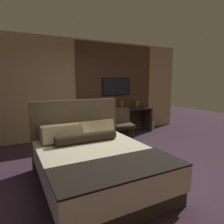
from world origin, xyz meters
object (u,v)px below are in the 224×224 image
(desk_chair, at_px, (122,121))
(waste_bin, at_px, (151,125))
(desk, at_px, (120,116))
(vase_tall, at_px, (137,104))
(vase_short, at_px, (122,105))
(tv, at_px, (116,87))
(book, at_px, (135,107))
(bed, at_px, (95,163))

(desk_chair, height_order, waste_bin, desk_chair)
(desk, relative_size, desk_chair, 2.38)
(desk_chair, distance_m, waste_bin, 1.57)
(desk, distance_m, vase_tall, 0.80)
(vase_short, bearing_deg, tv, 107.94)
(desk_chair, relative_size, vase_tall, 4.06)
(book, bearing_deg, desk, 173.17)
(desk_chair, xyz_separation_m, vase_tall, (0.96, 0.66, 0.37))
(bed, distance_m, desk, 3.16)
(vase_short, height_order, waste_bin, vase_short)
(desk, xyz_separation_m, vase_tall, (0.71, 0.08, 0.35))
(vase_tall, relative_size, book, 0.85)
(desk_chair, xyz_separation_m, vase_short, (0.32, 0.58, 0.38))
(desk, relative_size, book, 8.20)
(tv, height_order, book, tv)
(tv, distance_m, book, 0.89)
(tv, relative_size, waste_bin, 3.48)
(bed, relative_size, vase_short, 8.42)
(desk, distance_m, vase_short, 0.37)
(bed, bearing_deg, waste_bin, 38.76)
(tv, bearing_deg, vase_tall, -11.54)
(vase_tall, bearing_deg, waste_bin, -16.21)
(bed, bearing_deg, tv, 55.50)
(desk, distance_m, tv, 0.94)
(tv, bearing_deg, waste_bin, -13.42)
(desk, height_order, tv, tv)
(bed, bearing_deg, vase_short, 52.10)
(tv, height_order, waste_bin, tv)
(bed, height_order, tv, tv)
(bed, relative_size, vase_tall, 9.81)
(desk_chair, bearing_deg, tv, 86.20)
(desk, height_order, vase_short, vase_short)
(bed, height_order, vase_short, bed)
(desk, relative_size, waste_bin, 7.45)
(tv, bearing_deg, desk, -90.00)
(bed, relative_size, waste_bin, 7.57)
(bed, relative_size, book, 8.34)
(tv, relative_size, vase_short, 3.87)
(vase_tall, bearing_deg, bed, -135.00)
(vase_short, distance_m, waste_bin, 1.35)
(book, xyz_separation_m, waste_bin, (0.66, 0.00, -0.65))
(desk_chair, bearing_deg, vase_short, 74.20)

